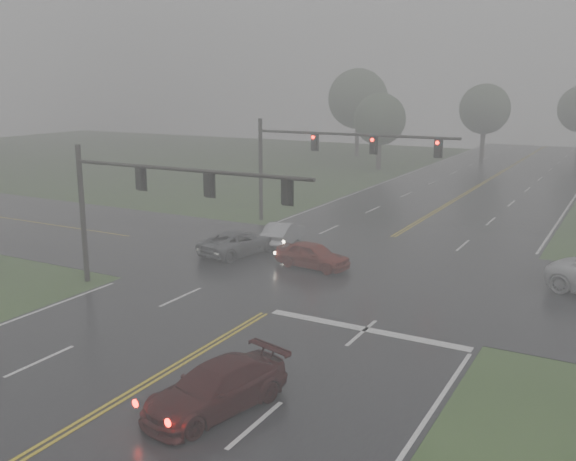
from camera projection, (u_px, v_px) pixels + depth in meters
The scene contains 12 objects.
main_road at pixel (325, 278), 32.62m from camera, with size 18.00×160.00×0.02m, color black.
cross_street at pixel (341, 268), 34.33m from camera, with size 120.00×14.00×0.02m, color black.
stop_bar at pixel (366, 330), 25.73m from camera, with size 8.50×0.50×0.01m, color silver.
sedan_maroon at pixel (217, 410), 19.43m from camera, with size 1.99×4.89×1.42m, color black.
sedan_red at pixel (313, 268), 34.34m from camera, with size 1.65×4.11×1.40m, color maroon.
sedan_silver at pixel (283, 244), 39.36m from camera, with size 1.48×4.24×1.40m, color #A2A4A9.
car_grey at pixel (239, 254), 37.07m from camera, with size 2.32×5.03×1.40m, color #4F5155.
signal_gantry_near at pixel (144, 193), 29.17m from camera, with size 12.80×0.30×6.81m.
signal_gantry_far at pixel (317, 152), 43.17m from camera, with size 14.23×0.37×7.26m.
tree_nw_a at pixel (380, 119), 72.49m from camera, with size 5.88×5.88×8.64m.
tree_n_mid at pixel (485, 109), 83.91m from camera, with size 6.58×6.58×9.66m.
tree_nw_b at pixel (358, 99), 84.78m from camera, with size 7.90×7.90×11.61m.
Camera 1 is at (13.46, -8.27, 9.67)m, focal length 40.00 mm.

